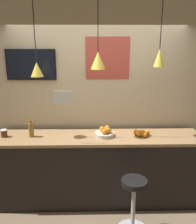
{
  "coord_description": "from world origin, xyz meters",
  "views": [
    {
      "loc": [
        -0.07,
        -2.59,
        2.27
      ],
      "look_at": [
        0.0,
        0.65,
        1.36
      ],
      "focal_mm": 40.0,
      "sensor_mm": 36.0,
      "label": 1
    }
  ],
  "objects_px": {
    "spread_jar": "(4,133)",
    "mounted_tv": "(31,65)",
    "fruit_bowl": "(105,133)",
    "bar_stool": "(133,200)",
    "juice_bottle": "(31,130)"
  },
  "relations": [
    {
      "from": "spread_jar",
      "to": "mounted_tv",
      "type": "distance_m",
      "value": 1.03
    },
    {
      "from": "juice_bottle",
      "to": "mounted_tv",
      "type": "distance_m",
      "value": 0.92
    },
    {
      "from": "bar_stool",
      "to": "spread_jar",
      "type": "bearing_deg",
      "value": 158.57
    },
    {
      "from": "spread_jar",
      "to": "mounted_tv",
      "type": "xyz_separation_m",
      "value": [
        0.35,
        0.35,
        0.9
      ]
    },
    {
      "from": "bar_stool",
      "to": "mounted_tv",
      "type": "relative_size",
      "value": 1.02
    },
    {
      "from": "bar_stool",
      "to": "juice_bottle",
      "type": "xyz_separation_m",
      "value": [
        -1.33,
        0.67,
        0.67
      ]
    },
    {
      "from": "bar_stool",
      "to": "fruit_bowl",
      "type": "xyz_separation_m",
      "value": [
        -0.31,
        0.67,
        0.62
      ]
    },
    {
      "from": "fruit_bowl",
      "to": "mounted_tv",
      "type": "height_order",
      "value": "mounted_tv"
    },
    {
      "from": "fruit_bowl",
      "to": "spread_jar",
      "type": "xyz_separation_m",
      "value": [
        -1.39,
        -0.0,
        0.0
      ]
    },
    {
      "from": "bar_stool",
      "to": "juice_bottle",
      "type": "bearing_deg",
      "value": 153.3
    },
    {
      "from": "fruit_bowl",
      "to": "juice_bottle",
      "type": "height_order",
      "value": "juice_bottle"
    },
    {
      "from": "bar_stool",
      "to": "spread_jar",
      "type": "distance_m",
      "value": 1.94
    },
    {
      "from": "spread_jar",
      "to": "juice_bottle",
      "type": "bearing_deg",
      "value": 0.0
    },
    {
      "from": "fruit_bowl",
      "to": "spread_jar",
      "type": "relative_size",
      "value": 2.59
    },
    {
      "from": "juice_bottle",
      "to": "mounted_tv",
      "type": "relative_size",
      "value": 0.34
    }
  ]
}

